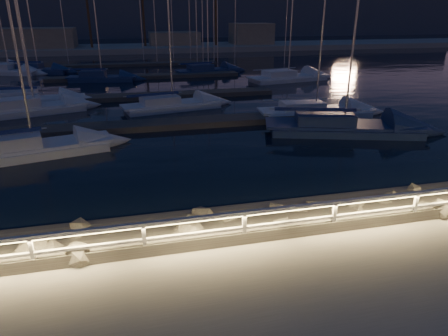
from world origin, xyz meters
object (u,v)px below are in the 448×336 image
(guard_rail, at_px, (210,224))
(sailboat_d, at_px, (340,126))
(sailboat_b, at_px, (29,148))
(sailboat_a, at_px, (32,108))
(sailboat_i, at_px, (8,71))
(sailboat_h, at_px, (313,110))
(sailboat_l, at_px, (286,77))
(sailboat_c, at_px, (170,104))
(sailboat_f, at_px, (29,100))
(sailboat_k, at_px, (207,70))
(sailboat_j, at_px, (100,77))
(sailboat_n, at_px, (37,70))

(guard_rail, height_order, sailboat_d, sailboat_d)
(sailboat_b, bearing_deg, guard_rail, -72.00)
(sailboat_a, bearing_deg, sailboat_i, 90.57)
(sailboat_d, bearing_deg, sailboat_h, 104.49)
(sailboat_d, relative_size, sailboat_i, 1.26)
(sailboat_i, bearing_deg, sailboat_d, -29.43)
(sailboat_h, bearing_deg, sailboat_d, -87.87)
(sailboat_a, bearing_deg, sailboat_h, -32.19)
(sailboat_b, bearing_deg, sailboat_l, 27.83)
(sailboat_c, xyz_separation_m, sailboat_i, (-17.43, 23.95, 0.04))
(sailboat_b, bearing_deg, sailboat_c, 33.32)
(sailboat_d, xyz_separation_m, sailboat_f, (-20.99, 13.40, -0.01))
(guard_rail, xyz_separation_m, sailboat_k, (7.81, 40.00, -0.94))
(sailboat_i, height_order, sailboat_k, sailboat_k)
(sailboat_d, xyz_separation_m, sailboat_h, (0.23, 4.45, -0.05))
(sailboat_h, distance_m, sailboat_k, 23.70)
(sailboat_j, xyz_separation_m, sailboat_l, (20.29, -4.76, 0.02))
(guard_rail, height_order, sailboat_h, sailboat_h)
(sailboat_k, distance_m, sailboat_l, 10.84)
(sailboat_b, distance_m, sailboat_n, 33.95)
(sailboat_f, bearing_deg, sailboat_n, 96.97)
(sailboat_a, bearing_deg, sailboat_j, 57.14)
(guard_rail, relative_size, sailboat_b, 3.20)
(sailboat_a, xyz_separation_m, sailboat_l, (24.60, 10.02, -0.01))
(guard_rail, bearing_deg, sailboat_j, 97.57)
(guard_rail, relative_size, sailboat_a, 3.37)
(guard_rail, bearing_deg, sailboat_a, 112.54)
(sailboat_l, distance_m, sailboat_n, 31.34)
(sailboat_a, distance_m, sailboat_f, 3.36)
(sailboat_h, relative_size, sailboat_k, 1.02)
(sailboat_j, bearing_deg, sailboat_i, 153.31)
(guard_rail, height_order, sailboat_b, sailboat_b)
(guard_rail, xyz_separation_m, sailboat_n, (-13.05, 45.43, -0.93))
(sailboat_a, distance_m, sailboat_c, 10.40)
(sailboat_l, bearing_deg, sailboat_d, -113.21)
(sailboat_a, relative_size, sailboat_n, 0.97)
(sailboat_d, relative_size, sailboat_h, 1.17)
(sailboat_a, distance_m, sailboat_i, 23.96)
(sailboat_h, distance_m, sailboat_l, 16.26)
(sailboat_h, bearing_deg, sailboat_j, 133.29)
(sailboat_b, distance_m, sailboat_h, 19.16)
(sailboat_b, distance_m, sailboat_j, 25.18)
(guard_rail, height_order, sailboat_a, sailboat_a)
(sailboat_n, bearing_deg, sailboat_l, -9.17)
(sailboat_d, distance_m, sailboat_j, 29.54)
(sailboat_a, xyz_separation_m, sailboat_c, (10.35, -1.05, -0.04))
(sailboat_a, bearing_deg, sailboat_c, -22.43)
(sailboat_l, bearing_deg, sailboat_n, 144.31)
(sailboat_b, bearing_deg, sailboat_a, 86.07)
(sailboat_d, relative_size, sailboat_j, 1.31)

